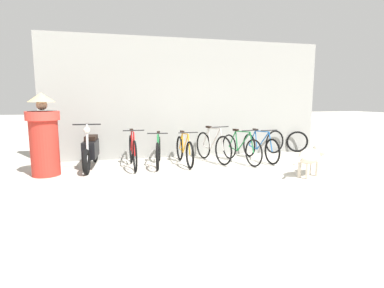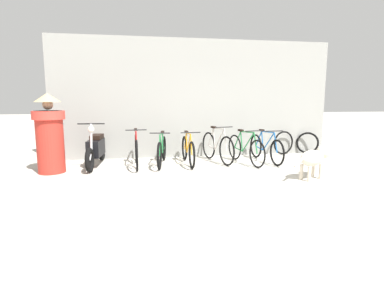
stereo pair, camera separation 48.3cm
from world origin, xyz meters
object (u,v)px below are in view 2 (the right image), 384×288
object	(u,v)px
bicycle_3	(217,147)
spare_tire_left	(283,143)
person_in_robes	(50,133)
stray_dog	(315,158)
bicycle_4	(245,149)
bicycle_0	(136,150)
bicycle_5	(266,148)
motorcycle	(96,149)
bicycle_2	(188,150)
spare_tire_right	(308,143)
bicycle_1	(162,151)

from	to	relation	value
bicycle_3	spare_tire_left	distance (m)	2.23
person_in_robes	stray_dog	bearing A→B (deg)	-158.92
bicycle_3	person_in_robes	bearing A→B (deg)	-96.43
bicycle_4	person_in_robes	world-z (taller)	person_in_robes
bicycle_0	person_in_robes	xyz separation A→B (m)	(-1.79, -0.35, 0.47)
bicycle_4	bicycle_5	world-z (taller)	bicycle_4
motorcycle	stray_dog	distance (m)	4.82
bicycle_3	motorcycle	xyz separation A→B (m)	(-2.93, 0.03, 0.03)
bicycle_0	bicycle_2	bearing A→B (deg)	89.20
stray_dog	spare_tire_right	size ratio (longest dim) A/B	1.65
stray_dog	spare_tire_left	world-z (taller)	spare_tire_left
bicycle_0	bicycle_1	size ratio (longest dim) A/B	1.02
motorcycle	person_in_robes	xyz separation A→B (m)	(-0.85, -0.52, 0.44)
motorcycle	stray_dog	world-z (taller)	motorcycle
bicycle_1	motorcycle	distance (m)	1.55
bicycle_5	motorcycle	bearing A→B (deg)	-97.66
bicycle_2	bicycle_4	world-z (taller)	bicycle_4
bicycle_2	bicycle_5	world-z (taller)	bicycle_5
bicycle_5	spare_tire_right	bearing A→B (deg)	111.91
bicycle_3	bicycle_2	bearing A→B (deg)	-95.13
motorcycle	spare_tire_left	world-z (taller)	motorcycle
bicycle_4	person_in_robes	size ratio (longest dim) A/B	1.00
bicycle_1	bicycle_3	distance (m)	1.39
bicycle_5	person_in_robes	distance (m)	5.04
motorcycle	bicycle_4	bearing A→B (deg)	88.84
bicycle_1	bicycle_2	world-z (taller)	same
bicycle_5	bicycle_2	bearing A→B (deg)	-96.03
motorcycle	person_in_robes	world-z (taller)	person_in_robes
bicycle_3	stray_dog	xyz separation A→B (m)	(1.49, -1.89, 0.05)
bicycle_1	person_in_robes	size ratio (longest dim) A/B	0.99
bicycle_1	stray_dog	size ratio (longest dim) A/B	1.62
bicycle_2	person_in_robes	bearing A→B (deg)	-84.28
motorcycle	spare_tire_right	size ratio (longest dim) A/B	2.98
bicycle_2	motorcycle	size ratio (longest dim) A/B	0.87
bicycle_5	motorcycle	xyz separation A→B (m)	(-4.16, 0.18, 0.07)
spare_tire_left	spare_tire_right	bearing A→B (deg)	0.52
spare_tire_left	stray_dog	bearing A→B (deg)	-103.72
spare_tire_left	bicycle_3	bearing A→B (deg)	-161.94
bicycle_3	person_in_robes	size ratio (longest dim) A/B	0.96
bicycle_2	bicycle_4	distance (m)	1.40
bicycle_0	bicycle_1	xyz separation A→B (m)	(0.60, 0.05, -0.04)
bicycle_3	stray_dog	world-z (taller)	bicycle_3
bicycle_3	bicycle_5	world-z (taller)	bicycle_3
bicycle_2	stray_dog	size ratio (longest dim) A/B	1.58
bicycle_1	stray_dog	world-z (taller)	bicycle_1
bicycle_1	bicycle_2	distance (m)	0.63
bicycle_2	bicycle_4	xyz separation A→B (m)	(1.40, -0.16, 0.02)
bicycle_5	spare_tire_right	xyz separation A→B (m)	(1.65, 0.84, -0.03)
stray_dog	bicycle_5	bearing A→B (deg)	74.10
bicycle_0	bicycle_5	bearing A→B (deg)	87.93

